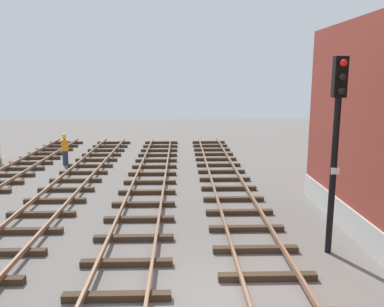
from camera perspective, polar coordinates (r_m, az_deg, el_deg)
ground_plane at (r=9.81m, az=4.87°, el=-20.09°), size 80.00×80.00×0.00m
track_near_building at (r=9.93m, az=11.88°, el=-19.02°), size 2.50×45.48×0.32m
track_centre at (r=9.80m, az=-10.77°, el=-19.40°), size 2.50×45.48×0.32m
signal_mast at (r=11.66m, az=20.05°, el=2.66°), size 0.36×0.40×5.61m
track_worker_foreground at (r=24.18m, az=-17.84°, el=0.58°), size 0.40×0.40×1.87m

